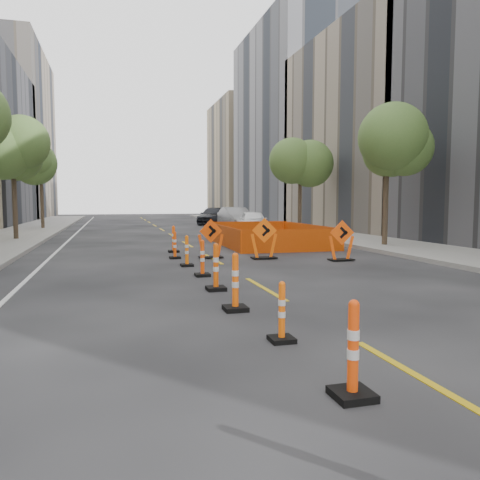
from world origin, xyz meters
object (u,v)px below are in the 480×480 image
object	(u,v)px
chevron_sign_left	(211,239)
channelizer_4	(216,267)
channelizer_1	(353,349)
chevron_sign_center	(264,239)
channelizer_5	(202,258)
parked_car_near	(253,221)
chevron_sign_right	(341,241)
channelizer_6	(187,251)
channelizer_3	(235,282)
channelizer_2	(282,312)
parked_car_far	(213,216)
channelizer_8	(174,239)
parked_car_mid	(236,218)
channelizer_7	(175,245)

from	to	relation	value
chevron_sign_left	channelizer_4	bearing A→B (deg)	-109.19
channelizer_1	chevron_sign_center	world-z (taller)	chevron_sign_center
channelizer_5	parked_car_near	distance (m)	18.35
channelizer_4	chevron_sign_right	xyz separation A→B (m)	(5.47, 4.17, 0.15)
channelizer_5	channelizer_6	bearing A→B (deg)	92.97
channelizer_3	chevron_sign_left	xyz separation A→B (m)	(1.23, 8.23, 0.16)
channelizer_1	chevron_sign_center	distance (m)	12.11
channelizer_2	chevron_sign_center	world-z (taller)	chevron_sign_center
channelizer_2	parked_car_near	xyz separation A→B (m)	(6.70, 23.44, 0.28)
channelizer_3	parked_car_far	size ratio (longest dim) A/B	0.22
channelizer_8	parked_car_mid	world-z (taller)	parked_car_mid
chevron_sign_left	channelizer_5	bearing A→B (deg)	-113.58
chevron_sign_right	channelizer_1	bearing A→B (deg)	-108.50
channelizer_2	channelizer_6	size ratio (longest dim) A/B	0.91
channelizer_8	parked_car_far	distance (m)	22.49
channelizer_2	channelizer_5	xyz separation A→B (m)	(-0.01, 6.37, 0.06)
channelizer_6	parked_car_near	size ratio (longest dim) A/B	0.23
channelizer_7	parked_car_far	bearing A→B (deg)	74.57
channelizer_5	parked_car_near	size ratio (longest dim) A/B	0.24
channelizer_6	parked_car_near	bearing A→B (deg)	65.51
channelizer_4	parked_car_near	world-z (taller)	parked_car_near
channelizer_3	chevron_sign_right	distance (m)	8.39
channelizer_3	channelizer_7	xyz separation A→B (m)	(-0.06, 8.49, -0.06)
channelizer_2	channelizer_6	world-z (taller)	channelizer_6
channelizer_6	chevron_sign_center	xyz separation A→B (m)	(3.02, 1.15, 0.25)
channelizer_7	channelizer_8	world-z (taller)	channelizer_8
chevron_sign_center	chevron_sign_right	bearing A→B (deg)	-2.41
channelizer_3	channelizer_7	world-z (taller)	channelizer_3
channelizer_2	parked_car_mid	size ratio (longest dim) A/B	0.19
channelizer_2	channelizer_4	size ratio (longest dim) A/B	0.82
parked_car_mid	chevron_sign_center	bearing A→B (deg)	-104.37
parked_car_near	parked_car_mid	xyz separation A→B (m)	(0.18, 5.23, 0.07)
parked_car_near	parked_car_mid	distance (m)	5.23
parked_car_mid	channelizer_4	bearing A→B (deg)	-108.49
channelizer_4	chevron_sign_center	world-z (taller)	chevron_sign_center
channelizer_7	chevron_sign_left	distance (m)	1.34
channelizer_6	chevron_sign_right	xyz separation A→B (m)	(5.50, -0.08, 0.21)
channelizer_6	channelizer_8	size ratio (longest dim) A/B	0.92
channelizer_7	parked_car_near	size ratio (longest dim) A/B	0.23
channelizer_1	chevron_sign_left	bearing A→B (deg)	85.22
channelizer_1	channelizer_2	size ratio (longest dim) A/B	1.17
channelizer_7	chevron_sign_right	size ratio (longest dim) A/B	0.70
channelizer_6	parked_car_mid	world-z (taller)	parked_car_mid
channelizer_2	chevron_sign_right	world-z (taller)	chevron_sign_right
channelizer_7	channelizer_1	bearing A→B (deg)	-88.88
channelizer_3	chevron_sign_center	xyz separation A→B (m)	(3.07, 7.52, 0.19)
channelizer_2	parked_car_near	size ratio (longest dim) A/B	0.21
chevron_sign_left	parked_car_near	distance (m)	14.25
channelizer_1	chevron_sign_center	size ratio (longest dim) A/B	0.72
channelizer_3	chevron_sign_left	world-z (taller)	chevron_sign_left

